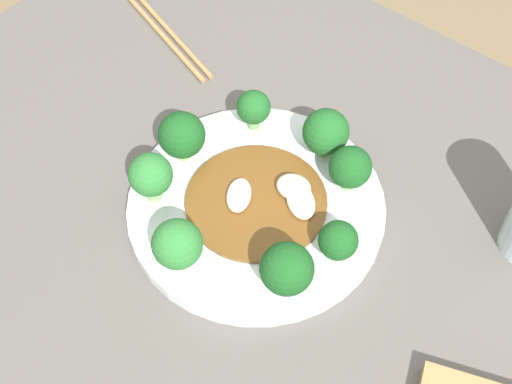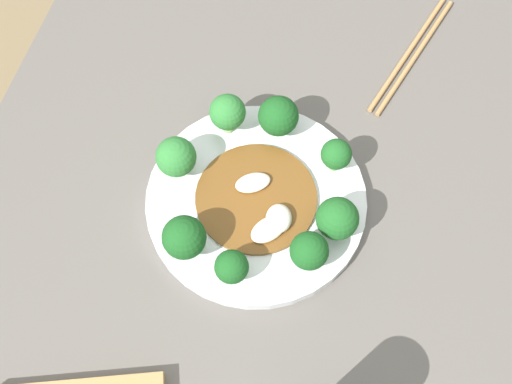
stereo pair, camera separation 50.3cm
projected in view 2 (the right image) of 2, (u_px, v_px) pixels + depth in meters
ground_plane at (251, 361)px, 1.55m from camera, size 8.00×8.00×0.00m
table at (250, 313)px, 1.23m from camera, size 1.06×0.77×0.72m
plate at (256, 202)px, 0.92m from camera, size 0.28×0.28×0.02m
broccoli_east at (280, 117)px, 0.92m from camera, size 0.05×0.05×0.06m
broccoli_west at (231, 267)px, 0.84m from camera, size 0.04×0.04×0.05m
broccoli_south at (337, 219)px, 0.86m from camera, size 0.05×0.05×0.06m
broccoli_southwest at (309, 251)px, 0.84m from camera, size 0.05×0.05×0.06m
broccoli_north at (176, 157)px, 0.90m from camera, size 0.05×0.05×0.06m
broccoli_northeast at (228, 113)px, 0.92m from camera, size 0.05×0.05×0.06m
broccoli_southeast at (336, 155)px, 0.90m from camera, size 0.04×0.04×0.05m
broccoli_northwest at (184, 238)px, 0.84m from camera, size 0.05×0.05×0.07m
stirfry_center at (260, 202)px, 0.90m from camera, size 0.16×0.16×0.02m
chopsticks at (412, 55)px, 1.03m from camera, size 0.23×0.09×0.01m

